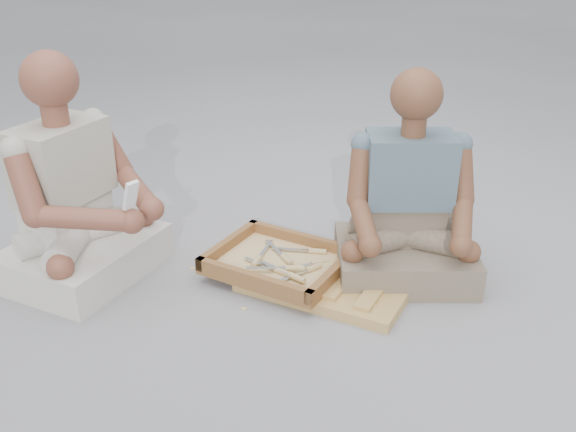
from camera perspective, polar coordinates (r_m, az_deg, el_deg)
The scene contains 28 objects.
ground at distance 2.32m, azimuth -1.82°, elevation -8.81°, with size 60.00×60.00×0.00m, color #97979C.
carved_panel at distance 2.48m, azimuth 3.67°, elevation -5.76°, with size 0.62×0.41×0.04m, color #A87C41.
tool_tray at distance 2.51m, azimuth -0.83°, elevation -4.15°, with size 0.52×0.42×0.07m.
chisel_0 at distance 2.51m, azimuth 2.39°, elevation -4.19°, with size 0.13×0.19×0.02m.
chisel_1 at distance 2.39m, azimuth 0.44°, elevation -5.34°, with size 0.22×0.05×0.02m.
chisel_2 at distance 2.58m, azimuth 2.17°, elevation -3.11°, with size 0.21×0.11×0.02m.
chisel_3 at distance 2.45m, azimuth 1.90°, elevation -4.76°, with size 0.09×0.21×0.02m.
chisel_4 at distance 2.53m, azimuth -0.32°, elevation -3.67°, with size 0.20×0.13×0.02m.
chisel_5 at distance 2.44m, azimuth 0.10°, elevation -4.64°, with size 0.20×0.13×0.02m.
chisel_6 at distance 2.44m, azimuth -0.89°, elevation -4.86°, with size 0.22×0.04×0.02m.
chisel_7 at distance 2.52m, azimuth -2.66°, elevation -3.82°, with size 0.07×0.22×0.02m.
wood_chip_0 at distance 2.70m, azimuth 2.26°, elevation -3.45°, with size 0.02×0.01×0.00m, color #DAC380.
wood_chip_1 at distance 2.62m, azimuth -8.48°, elevation -4.66°, with size 0.02×0.01×0.00m, color #DAC380.
wood_chip_2 at distance 2.65m, azimuth -0.53°, elevation -4.01°, with size 0.02×0.01×0.00m, color #DAC380.
wood_chip_3 at distance 2.78m, azimuth -5.33°, elevation -2.61°, with size 0.02×0.01×0.00m, color #DAC380.
wood_chip_4 at distance 2.71m, azimuth -3.65°, elevation -3.32°, with size 0.02×0.01×0.00m, color #DAC380.
wood_chip_5 at distance 2.61m, azimuth -3.26°, elevation -4.58°, with size 0.02×0.01×0.00m, color #DAC380.
wood_chip_6 at distance 2.44m, azimuth 3.30°, elevation -6.89°, with size 0.02×0.01×0.00m, color #DAC380.
wood_chip_7 at distance 2.62m, azimuth -5.65°, elevation -4.56°, with size 0.02×0.01×0.00m, color #DAC380.
wood_chip_8 at distance 2.59m, azimuth 0.86°, elevation -4.83°, with size 0.02×0.01×0.00m, color #DAC380.
wood_chip_9 at distance 2.53m, azimuth -0.29°, elevation -5.58°, with size 0.02×0.01×0.00m, color #DAC380.
wood_chip_10 at distance 2.58m, azimuth -1.67°, elevation -4.93°, with size 0.02×0.01×0.00m, color #DAC380.
wood_chip_11 at distance 2.66m, azimuth 7.74°, elevation -4.15°, with size 0.02×0.01×0.00m, color #DAC380.
wood_chip_12 at distance 2.35m, azimuth -3.92°, elevation -8.22°, with size 0.02×0.01×0.00m, color #DAC380.
wood_chip_13 at distance 2.76m, azimuth 6.39°, elevation -2.92°, with size 0.02×0.01×0.00m, color #DAC380.
craftsman at distance 2.57m, azimuth -18.33°, elevation 0.97°, with size 0.61×0.60×0.88m.
companion at distance 2.48m, azimuth 10.59°, elevation 0.39°, with size 0.66×0.63×0.81m.
mobile_phone at distance 2.27m, azimuth -13.81°, elevation 1.81°, with size 0.06×0.05×0.11m.
Camera 1 is at (1.08, -1.59, 1.30)m, focal length 40.00 mm.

